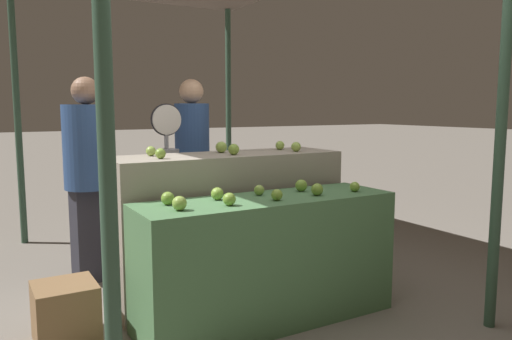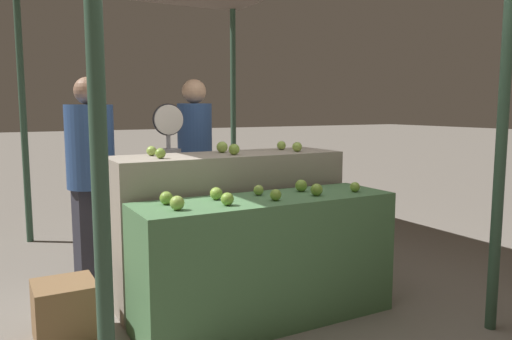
# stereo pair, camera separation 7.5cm
# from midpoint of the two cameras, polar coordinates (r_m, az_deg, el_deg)

# --- Properties ---
(ground_plane) EXTENTS (60.00, 60.00, 0.00)m
(ground_plane) POSITION_cam_midpoint_polar(r_m,az_deg,el_deg) (3.60, 1.83, -16.79)
(ground_plane) COLOR gray
(display_counter_front) EXTENTS (1.79, 0.55, 0.86)m
(display_counter_front) POSITION_cam_midpoint_polar(r_m,az_deg,el_deg) (3.45, 1.86, -10.25)
(display_counter_front) COLOR #4C7A4C
(display_counter_front) RESTS_ON ground_plane
(display_counter_back) EXTENTS (1.79, 0.55, 1.11)m
(display_counter_back) POSITION_cam_midpoint_polar(r_m,az_deg,el_deg) (3.92, -2.64, -6.21)
(display_counter_back) COLOR gray
(display_counter_back) RESTS_ON ground_plane
(apple_front_0) EXTENTS (0.09, 0.09, 0.09)m
(apple_front_0) POSITION_cam_midpoint_polar(r_m,az_deg,el_deg) (2.97, -8.28, -3.75)
(apple_front_0) COLOR #8EB247
(apple_front_0) RESTS_ON display_counter_front
(apple_front_1) EXTENTS (0.08, 0.08, 0.08)m
(apple_front_1) POSITION_cam_midpoint_polar(r_m,az_deg,el_deg) (3.08, -2.59, -3.34)
(apple_front_1) COLOR #7AA338
(apple_front_1) RESTS_ON display_counter_front
(apple_front_2) EXTENTS (0.08, 0.08, 0.08)m
(apple_front_2) POSITION_cam_midpoint_polar(r_m,az_deg,el_deg) (3.24, 2.93, -2.86)
(apple_front_2) COLOR #84AD3D
(apple_front_2) RESTS_ON display_counter_front
(apple_front_3) EXTENTS (0.08, 0.08, 0.08)m
(apple_front_3) POSITION_cam_midpoint_polar(r_m,az_deg,el_deg) (3.44, 7.56, -2.25)
(apple_front_3) COLOR #7AA338
(apple_front_3) RESTS_ON display_counter_front
(apple_front_4) EXTENTS (0.07, 0.07, 0.07)m
(apple_front_4) POSITION_cam_midpoint_polar(r_m,az_deg,el_deg) (3.64, 11.82, -1.92)
(apple_front_4) COLOR #84AD3D
(apple_front_4) RESTS_ON display_counter_front
(apple_front_5) EXTENTS (0.08, 0.08, 0.08)m
(apple_front_5) POSITION_cam_midpoint_polar(r_m,az_deg,el_deg) (3.15, -9.54, -3.18)
(apple_front_5) COLOR #7AA338
(apple_front_5) RESTS_ON display_counter_front
(apple_front_6) EXTENTS (0.08, 0.08, 0.08)m
(apple_front_6) POSITION_cam_midpoint_polar(r_m,az_deg,el_deg) (3.27, -3.92, -2.71)
(apple_front_6) COLOR #84AD3D
(apple_front_6) RESTS_ON display_counter_front
(apple_front_7) EXTENTS (0.07, 0.07, 0.07)m
(apple_front_7) POSITION_cam_midpoint_polar(r_m,az_deg,el_deg) (3.43, 0.93, -2.32)
(apple_front_7) COLOR #8EB247
(apple_front_7) RESTS_ON display_counter_front
(apple_front_8) EXTENTS (0.09, 0.09, 0.09)m
(apple_front_8) POSITION_cam_midpoint_polar(r_m,az_deg,el_deg) (3.60, 5.78, -1.79)
(apple_front_8) COLOR #7AA338
(apple_front_8) RESTS_ON display_counter_front
(apple_back_0) EXTENTS (0.07, 0.07, 0.07)m
(apple_back_0) POSITION_cam_midpoint_polar(r_m,az_deg,el_deg) (3.51, -10.27, 1.88)
(apple_back_0) COLOR #7AA338
(apple_back_0) RESTS_ON display_counter_back
(apple_back_1) EXTENTS (0.08, 0.08, 0.08)m
(apple_back_1) POSITION_cam_midpoint_polar(r_m,az_deg,el_deg) (3.73, -2.01, 2.37)
(apple_back_1) COLOR #84AD3D
(apple_back_1) RESTS_ON display_counter_back
(apple_back_2) EXTENTS (0.08, 0.08, 0.08)m
(apple_back_2) POSITION_cam_midpoint_polar(r_m,az_deg,el_deg) (4.01, 5.26, 2.65)
(apple_back_2) COLOR #8EB247
(apple_back_2) RESTS_ON display_counter_back
(apple_back_3) EXTENTS (0.07, 0.07, 0.07)m
(apple_back_3) POSITION_cam_midpoint_polar(r_m,az_deg,el_deg) (3.73, -11.30, 2.15)
(apple_back_3) COLOR #8EB247
(apple_back_3) RESTS_ON display_counter_back
(apple_back_4) EXTENTS (0.09, 0.09, 0.09)m
(apple_back_4) POSITION_cam_midpoint_polar(r_m,az_deg,el_deg) (3.92, -3.40, 2.63)
(apple_back_4) COLOR #8EB247
(apple_back_4) RESTS_ON display_counter_back
(apple_back_5) EXTENTS (0.07, 0.07, 0.07)m
(apple_back_5) POSITION_cam_midpoint_polar(r_m,az_deg,el_deg) (4.19, 3.44, 2.82)
(apple_back_5) COLOR #8EB247
(apple_back_5) RESTS_ON display_counter_back
(produce_scale) EXTENTS (0.27, 0.20, 1.49)m
(produce_scale) POSITION_cam_midpoint_polar(r_m,az_deg,el_deg) (4.35, -9.42, 2.06)
(produce_scale) COLOR #99999E
(produce_scale) RESTS_ON ground_plane
(person_vendor_at_scale) EXTENTS (0.33, 0.33, 1.72)m
(person_vendor_at_scale) POSITION_cam_midpoint_polar(r_m,az_deg,el_deg) (4.77, -6.53, 1.67)
(person_vendor_at_scale) COLOR #2D2D38
(person_vendor_at_scale) RESTS_ON ground_plane
(person_customer_left) EXTENTS (0.46, 0.46, 1.71)m
(person_customer_left) POSITION_cam_midpoint_polar(r_m,az_deg,el_deg) (4.35, -17.89, 0.46)
(person_customer_left) COLOR #2D2D38
(person_customer_left) RESTS_ON ground_plane
(wooden_crate_side) EXTENTS (0.37, 0.37, 0.37)m
(wooden_crate_side) POSITION_cam_midpoint_polar(r_m,az_deg,el_deg) (3.47, -20.39, -14.86)
(wooden_crate_side) COLOR olive
(wooden_crate_side) RESTS_ON ground_plane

